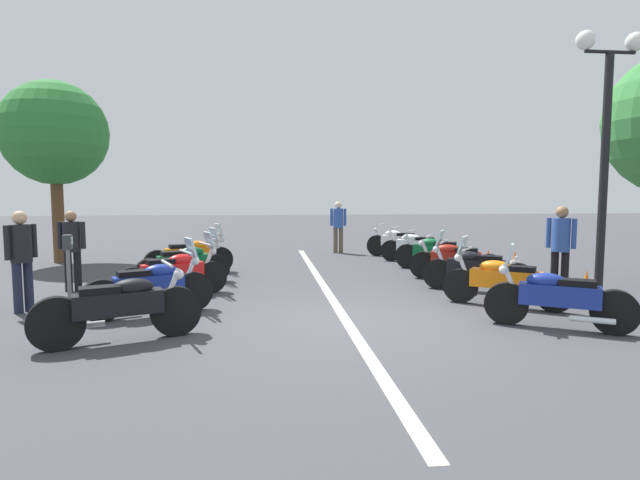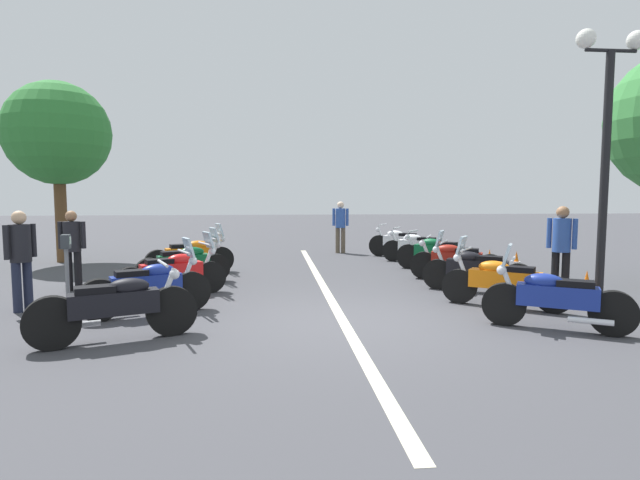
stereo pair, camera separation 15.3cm
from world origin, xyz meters
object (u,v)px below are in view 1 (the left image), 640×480
(motorcycle_right_row_4, at_px, (436,253))
(parking_meter, at_px, (68,260))
(motorcycle_right_row_2, at_px, (475,268))
(roadside_tree_1, at_px, (54,134))
(motorcycle_right_row_5, at_px, (416,247))
(bystander_2, at_px, (561,243))
(motorcycle_right_row_1, at_px, (504,280))
(traffic_cone_1, at_px, (515,265))
(motorcycle_left_row_0, at_px, (120,307))
(traffic_cone_2, at_px, (586,288))
(motorcycle_right_row_3, at_px, (455,260))
(traffic_cone_0, at_px, (488,262))
(motorcycle_left_row_1, at_px, (151,287))
(bystander_0, at_px, (338,223))
(motorcycle_right_row_6, at_px, (398,242))
(motorcycle_right_row_0, at_px, (556,297))
(bystander_3, at_px, (72,245))
(motorcycle_left_row_4, at_px, (191,255))
(motorcycle_left_row_3, at_px, (185,263))
(street_lamp_twin_globe, at_px, (607,119))
(motorcycle_left_row_2, at_px, (174,273))
(bystander_1, at_px, (21,253))

(motorcycle_right_row_4, bearing_deg, parking_meter, 65.62)
(motorcycle_right_row_2, bearing_deg, roadside_tree_1, 1.66)
(motorcycle_right_row_5, distance_m, bystander_2, 5.04)
(motorcycle_right_row_1, relative_size, motorcycle_right_row_2, 0.95)
(bystander_2, bearing_deg, traffic_cone_1, -145.33)
(motorcycle_left_row_0, distance_m, traffic_cone_2, 7.57)
(motorcycle_right_row_3, xyz_separation_m, traffic_cone_0, (0.71, -1.10, -0.16))
(motorcycle_right_row_4, relative_size, traffic_cone_1, 2.97)
(motorcycle_left_row_1, bearing_deg, bystander_0, 37.76)
(traffic_cone_1, bearing_deg, motorcycle_right_row_6, 23.75)
(motorcycle_right_row_2, distance_m, traffic_cone_1, 2.28)
(motorcycle_right_row_2, bearing_deg, motorcycle_right_row_0, 120.05)
(bystander_0, bearing_deg, motorcycle_right_row_0, 20.12)
(motorcycle_right_row_3, bearing_deg, motorcycle_right_row_2, 110.84)
(bystander_3, bearing_deg, motorcycle_left_row_4, 135.22)
(motorcycle_left_row_4, distance_m, motorcycle_right_row_4, 6.05)
(motorcycle_left_row_4, relative_size, motorcycle_right_row_1, 1.12)
(motorcycle_left_row_3, bearing_deg, motorcycle_right_row_3, -25.37)
(motorcycle_left_row_3, relative_size, motorcycle_right_row_0, 1.04)
(motorcycle_right_row_4, bearing_deg, motorcycle_right_row_3, 124.24)
(motorcycle_right_row_6, distance_m, bystander_0, 2.17)
(motorcycle_right_row_1, xyz_separation_m, street_lamp_twin_globe, (0.10, -1.80, 2.75))
(bystander_3, distance_m, roadside_tree_1, 5.60)
(motorcycle_right_row_5, relative_size, roadside_tree_1, 0.37)
(motorcycle_left_row_3, xyz_separation_m, bystander_2, (-1.95, -7.24, 0.54))
(motorcycle_left_row_3, distance_m, motorcycle_left_row_4, 1.40)
(motorcycle_left_row_2, bearing_deg, motorcycle_right_row_1, -40.83)
(motorcycle_left_row_0, xyz_separation_m, motorcycle_right_row_4, (5.60, -6.14, -0.01))
(motorcycle_left_row_3, xyz_separation_m, bystander_3, (-0.55, 2.08, 0.47))
(motorcycle_right_row_6, bearing_deg, roadside_tree_1, 34.29)
(motorcycle_left_row_4, bearing_deg, motorcycle_right_row_3, -35.98)
(bystander_0, bearing_deg, traffic_cone_1, 42.69)
(roadside_tree_1, bearing_deg, motorcycle_left_row_3, -134.36)
(motorcycle_left_row_3, height_order, bystander_0, bystander_0)
(motorcycle_right_row_5, xyz_separation_m, bystander_0, (2.54, 1.85, 0.54))
(parking_meter, bearing_deg, street_lamp_twin_globe, -9.77)
(motorcycle_right_row_2, distance_m, motorcycle_right_row_5, 4.29)
(motorcycle_right_row_6, bearing_deg, traffic_cone_1, 147.29)
(motorcycle_right_row_1, distance_m, traffic_cone_2, 1.53)
(traffic_cone_2, height_order, roadside_tree_1, roadside_tree_1)
(motorcycle_left_row_4, xyz_separation_m, bystander_2, (-3.34, -7.32, 0.53))
(motorcycle_left_row_4, xyz_separation_m, bystander_1, (-3.69, 2.15, 0.50))
(parking_meter, xyz_separation_m, bystander_3, (2.16, 0.72, 0.03))
(traffic_cone_1, bearing_deg, traffic_cone_0, 44.43)
(motorcycle_left_row_4, bearing_deg, bystander_0, 22.04)
(motorcycle_right_row_2, distance_m, bystander_2, 1.62)
(motorcycle_right_row_2, xyz_separation_m, bystander_1, (-0.89, 8.04, 0.51))
(motorcycle_right_row_6, distance_m, bystander_2, 6.26)
(motorcycle_left_row_2, relative_size, motorcycle_left_row_4, 0.96)
(motorcycle_right_row_6, bearing_deg, motorcycle_right_row_3, 126.12)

